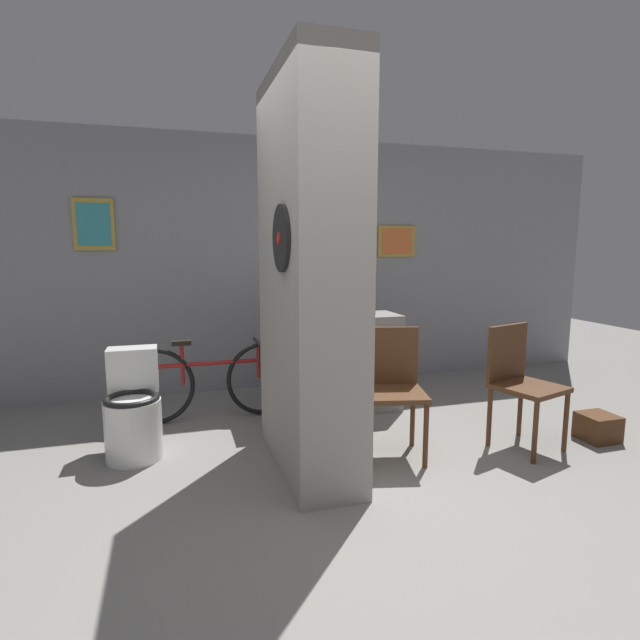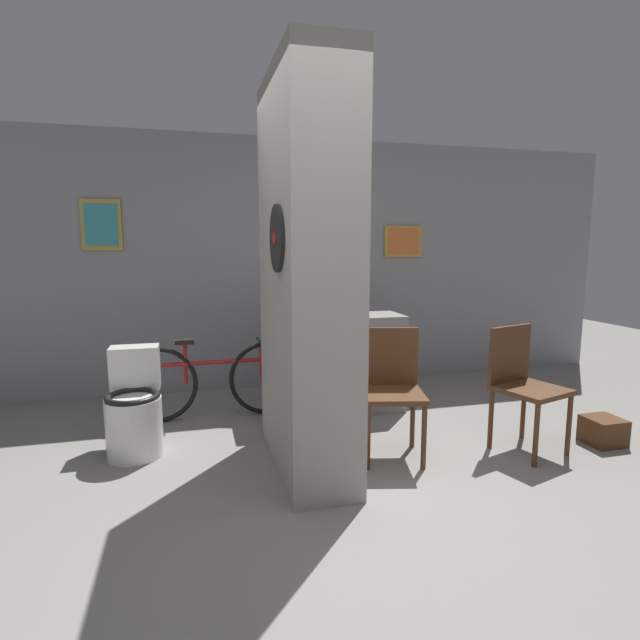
% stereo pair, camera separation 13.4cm
% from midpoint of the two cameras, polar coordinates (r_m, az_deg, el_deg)
% --- Properties ---
extents(ground_plane, '(14.00, 14.00, 0.00)m').
position_cam_midpoint_polar(ground_plane, '(3.11, 1.90, -20.48)').
color(ground_plane, gray).
extents(wall_back, '(8.00, 0.09, 2.60)m').
position_cam_midpoint_polar(wall_back, '(5.28, -7.25, 6.25)').
color(wall_back, gray).
rests_on(wall_back, ground_plane).
extents(pillar_center, '(0.47, 1.22, 2.60)m').
position_cam_midpoint_polar(pillar_center, '(3.29, -2.51, 4.89)').
color(pillar_center, gray).
rests_on(pillar_center, ground_plane).
extents(counter_shelf, '(1.24, 0.44, 0.88)m').
position_cam_midpoint_polar(counter_shelf, '(4.55, 0.55, -5.02)').
color(counter_shelf, gray).
rests_on(counter_shelf, ground_plane).
extents(toilet, '(0.39, 0.55, 0.76)m').
position_cam_midpoint_polar(toilet, '(3.90, -21.50, -9.81)').
color(toilet, white).
rests_on(toilet, ground_plane).
extents(chair_near_pillar, '(0.52, 0.52, 0.91)m').
position_cam_midpoint_polar(chair_near_pillar, '(3.66, 7.12, -7.27)').
color(chair_near_pillar, '#4C2D19').
rests_on(chair_near_pillar, ground_plane).
extents(chair_by_doorway, '(0.54, 0.54, 0.91)m').
position_cam_midpoint_polar(chair_by_doorway, '(4.02, 21.04, -6.32)').
color(chair_by_doorway, '#4C2D19').
rests_on(chair_by_doorway, ground_plane).
extents(bicycle, '(1.59, 0.42, 0.71)m').
position_cam_midpoint_polar(bicycle, '(4.46, -13.19, -6.80)').
color(bicycle, black).
rests_on(bicycle, ground_plane).
extents(bottle_tall, '(0.06, 0.06, 0.31)m').
position_cam_midpoint_polar(bottle_tall, '(4.54, 3.58, 2.08)').
color(bottle_tall, olive).
rests_on(bottle_tall, counter_shelf).
extents(bottle_short, '(0.07, 0.07, 0.26)m').
position_cam_midpoint_polar(bottle_short, '(4.53, 2.24, 1.85)').
color(bottle_short, '#267233').
rests_on(bottle_short, counter_shelf).
extents(floor_crate, '(0.26, 0.26, 0.21)m').
position_cam_midpoint_polar(floor_crate, '(4.50, 28.40, -10.72)').
color(floor_crate, '#4C2D19').
rests_on(floor_crate, ground_plane).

